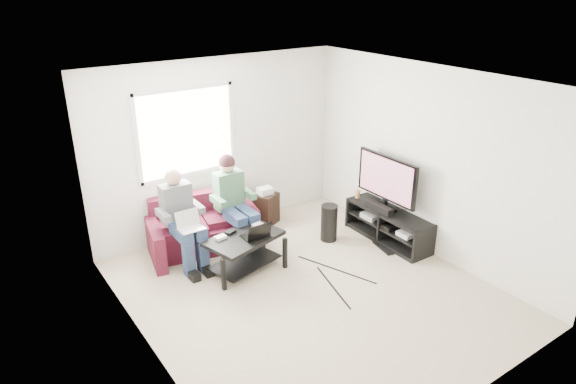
{
  "coord_description": "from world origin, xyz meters",
  "views": [
    {
      "loc": [
        -3.31,
        -4.27,
        3.63
      ],
      "look_at": [
        0.1,
        0.6,
        1.11
      ],
      "focal_mm": 32.0,
      "sensor_mm": 36.0,
      "label": 1
    }
  ],
  "objects_px": {
    "end_table": "(265,207)",
    "tv_stand": "(388,227)",
    "sofa": "(202,228)",
    "subwoofer": "(329,223)",
    "coffee_table": "(244,245)",
    "tv": "(387,180)"
  },
  "relations": [
    {
      "from": "tv_stand",
      "to": "end_table",
      "type": "height_order",
      "value": "end_table"
    },
    {
      "from": "tv",
      "to": "subwoofer",
      "type": "bearing_deg",
      "value": 150.12
    },
    {
      "from": "tv",
      "to": "end_table",
      "type": "distance_m",
      "value": 1.96
    },
    {
      "from": "sofa",
      "to": "tv_stand",
      "type": "xyz_separation_m",
      "value": [
        2.32,
        -1.4,
        -0.07
      ]
    },
    {
      "from": "subwoofer",
      "to": "end_table",
      "type": "xyz_separation_m",
      "value": [
        -0.46,
        1.02,
        -0.01
      ]
    },
    {
      "from": "coffee_table",
      "to": "end_table",
      "type": "xyz_separation_m",
      "value": [
        0.99,
        1.04,
        -0.1
      ]
    },
    {
      "from": "sofa",
      "to": "coffee_table",
      "type": "distance_m",
      "value": 0.92
    },
    {
      "from": "tv_stand",
      "to": "subwoofer",
      "type": "xyz_separation_m",
      "value": [
        -0.71,
        0.51,
        0.06
      ]
    },
    {
      "from": "sofa",
      "to": "subwoofer",
      "type": "relative_size",
      "value": 3.17
    },
    {
      "from": "coffee_table",
      "to": "subwoofer",
      "type": "height_order",
      "value": "subwoofer"
    },
    {
      "from": "tv_stand",
      "to": "end_table",
      "type": "distance_m",
      "value": 1.92
    },
    {
      "from": "tv",
      "to": "end_table",
      "type": "relative_size",
      "value": 1.85
    },
    {
      "from": "end_table",
      "to": "sofa",
      "type": "bearing_deg",
      "value": -173.42
    },
    {
      "from": "tv_stand",
      "to": "sofa",
      "type": "bearing_deg",
      "value": 148.98
    },
    {
      "from": "end_table",
      "to": "coffee_table",
      "type": "bearing_deg",
      "value": -133.7
    },
    {
      "from": "sofa",
      "to": "tv_stand",
      "type": "distance_m",
      "value": 2.71
    },
    {
      "from": "sofa",
      "to": "subwoofer",
      "type": "xyz_separation_m",
      "value": [
        1.61,
        -0.89,
        -0.01
      ]
    },
    {
      "from": "coffee_table",
      "to": "tv",
      "type": "height_order",
      "value": "tv"
    },
    {
      "from": "sofa",
      "to": "tv",
      "type": "distance_m",
      "value": 2.73
    },
    {
      "from": "tv",
      "to": "subwoofer",
      "type": "height_order",
      "value": "tv"
    },
    {
      "from": "end_table",
      "to": "tv_stand",
      "type": "bearing_deg",
      "value": -52.69
    },
    {
      "from": "sofa",
      "to": "coffee_table",
      "type": "xyz_separation_m",
      "value": [
        0.17,
        -0.9,
        0.08
      ]
    }
  ]
}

